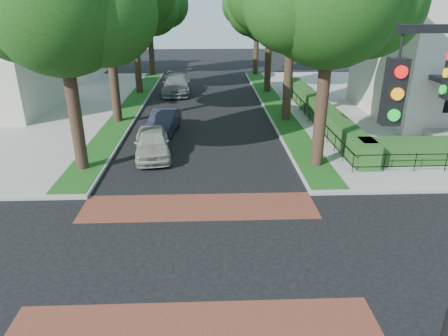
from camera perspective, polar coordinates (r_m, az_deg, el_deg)
The scene contains 16 objects.
ground at distance 12.75m, azimuth -3.82°, elevation -12.36°, with size 120.00×120.00×0.00m, color black.
crosswalk_far at distance 15.48m, azimuth -3.55°, elevation -5.55°, with size 9.00×2.20×0.01m, color brown.
crosswalk_near at distance 10.29m, azimuth -4.26°, elevation -22.59°, with size 9.00×2.20×0.01m, color brown.
grass_strip_ne at distance 30.81m, azimuth 7.22°, elevation 9.01°, with size 1.60×29.80×0.02m, color #154313.
grass_strip_nw at distance 30.95m, azimuth -13.16°, elevation 8.66°, with size 1.60×29.80×0.02m, color #154313.
tree_right_far at distance 35.06m, azimuth 6.75°, elevation 21.80°, with size 7.25×6.23×9.74m.
tree_right_back at distance 43.99m, azimuth 4.91°, elevation 22.47°, with size 7.50×6.45×10.20m.
tree_left_near at distance 18.62m, azimuth -21.98°, elevation 21.00°, with size 7.50×6.45×10.20m.
tree_left_far at distance 35.16m, azimuth -12.69°, elevation 21.79°, with size 7.00×6.02×9.86m.
tree_left_back at distance 44.08m, azimuth -10.62°, elevation 22.38°, with size 7.75×6.66×10.44m.
hedge_main_road at distance 27.27m, azimuth 13.45°, elevation 8.08°, with size 1.00×18.00×1.20m, color #19491C.
fence_main_road at distance 27.10m, azimuth 11.78°, elevation 7.80°, with size 0.06×18.00×0.90m, color black, non-canonical shape.
house_left_far at distance 45.39m, azimuth -23.98°, elevation 17.92°, with size 10.00×9.00×10.14m.
parked_car_front at distance 20.55m, azimuth -10.23°, elevation 3.57°, with size 1.72×4.27×1.45m, color #AEAB9D.
parked_car_middle at distance 24.31m, azimuth -8.63°, elevation 6.52°, with size 1.43×4.09×1.35m, color #1E1F2D.
parked_car_rear at distance 35.19m, azimuth -6.77°, elevation 11.81°, with size 2.27×5.58×1.62m, color gray.
Camera 1 is at (0.42, -10.45, 7.29)m, focal length 32.00 mm.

